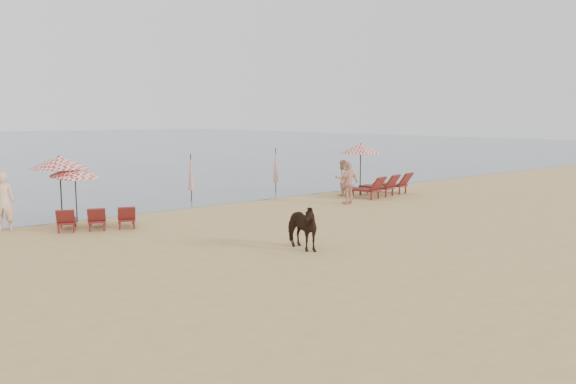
{
  "coord_description": "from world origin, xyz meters",
  "views": [
    {
      "loc": [
        -12.13,
        -10.09,
        3.68
      ],
      "look_at": [
        0.0,
        5.0,
        1.1
      ],
      "focal_mm": 35.0,
      "sensor_mm": 36.0,
      "label": 1
    }
  ],
  "objects_px": {
    "umbrella_closed_left": "(191,172)",
    "beachgoer_right_a": "(342,178)",
    "umbrella_open_right": "(361,148)",
    "lounger_cluster_left": "(97,218)",
    "beachgoer_right_b": "(349,183)",
    "umbrella_open_left_b": "(75,171)",
    "lounger_cluster_right": "(381,185)",
    "cow": "(300,226)",
    "beachgoer_left": "(3,202)",
    "umbrella_closed_right": "(276,165)",
    "umbrella_open_left_a": "(59,162)"
  },
  "relations": [
    {
      "from": "umbrella_open_left_b",
      "to": "umbrella_closed_right",
      "type": "xyz_separation_m",
      "value": [
        10.25,
        1.78,
        -0.48
      ]
    },
    {
      "from": "lounger_cluster_right",
      "to": "umbrella_closed_left",
      "type": "bearing_deg",
      "value": 143.15
    },
    {
      "from": "umbrella_closed_left",
      "to": "umbrella_open_left_b",
      "type": "bearing_deg",
      "value": -162.29
    },
    {
      "from": "umbrella_open_left_a",
      "to": "beachgoer_left",
      "type": "bearing_deg",
      "value": 178.75
    },
    {
      "from": "umbrella_closed_left",
      "to": "umbrella_closed_right",
      "type": "bearing_deg",
      "value": 0.0
    },
    {
      "from": "lounger_cluster_left",
      "to": "umbrella_open_left_a",
      "type": "bearing_deg",
      "value": 121.56
    },
    {
      "from": "umbrella_open_left_a",
      "to": "umbrella_open_right",
      "type": "bearing_deg",
      "value": -28.15
    },
    {
      "from": "umbrella_closed_left",
      "to": "lounger_cluster_left",
      "type": "bearing_deg",
      "value": -147.26
    },
    {
      "from": "umbrella_open_right",
      "to": "beachgoer_right_a",
      "type": "xyz_separation_m",
      "value": [
        -0.73,
        0.5,
        -1.38
      ]
    },
    {
      "from": "lounger_cluster_right",
      "to": "umbrella_open_left_b",
      "type": "height_order",
      "value": "umbrella_open_left_b"
    },
    {
      "from": "lounger_cluster_left",
      "to": "beachgoer_left",
      "type": "bearing_deg",
      "value": 167.72
    },
    {
      "from": "lounger_cluster_left",
      "to": "umbrella_open_left_b",
      "type": "xyz_separation_m",
      "value": [
        -0.08,
        1.75,
        1.46
      ]
    },
    {
      "from": "umbrella_open_right",
      "to": "beachgoer_right_b",
      "type": "distance_m",
      "value": 3.12
    },
    {
      "from": "beachgoer_right_b",
      "to": "umbrella_open_left_a",
      "type": "bearing_deg",
      "value": -23.32
    },
    {
      "from": "umbrella_open_right",
      "to": "beachgoer_right_b",
      "type": "xyz_separation_m",
      "value": [
        -2.35,
        -1.58,
        -1.31
      ]
    },
    {
      "from": "umbrella_closed_left",
      "to": "beachgoer_right_b",
      "type": "relative_size",
      "value": 1.15
    },
    {
      "from": "umbrella_open_left_b",
      "to": "umbrella_open_left_a",
      "type": "bearing_deg",
      "value": 128.04
    },
    {
      "from": "cow",
      "to": "beachgoer_right_a",
      "type": "bearing_deg",
      "value": 45.28
    },
    {
      "from": "lounger_cluster_left",
      "to": "cow",
      "type": "xyz_separation_m",
      "value": [
        3.4,
        -6.38,
        0.29
      ]
    },
    {
      "from": "lounger_cluster_left",
      "to": "umbrella_open_left_b",
      "type": "bearing_deg",
      "value": 113.5
    },
    {
      "from": "lounger_cluster_left",
      "to": "cow",
      "type": "relative_size",
      "value": 1.79
    },
    {
      "from": "lounger_cluster_right",
      "to": "umbrella_open_left_b",
      "type": "bearing_deg",
      "value": 160.57
    },
    {
      "from": "cow",
      "to": "umbrella_closed_right",
      "type": "bearing_deg",
      "value": 61.2
    },
    {
      "from": "beachgoer_left",
      "to": "beachgoer_right_b",
      "type": "xyz_separation_m",
      "value": [
        12.83,
        -2.92,
        -0.06
      ]
    },
    {
      "from": "umbrella_closed_right",
      "to": "umbrella_closed_left",
      "type": "bearing_deg",
      "value": -180.0
    },
    {
      "from": "beachgoer_left",
      "to": "beachgoer_right_a",
      "type": "xyz_separation_m",
      "value": [
        14.45,
        -0.84,
        -0.13
      ]
    },
    {
      "from": "beachgoer_right_a",
      "to": "umbrella_open_right",
      "type": "bearing_deg",
      "value": 147.2
    },
    {
      "from": "lounger_cluster_left",
      "to": "umbrella_closed_left",
      "type": "bearing_deg",
      "value": 53.67
    },
    {
      "from": "lounger_cluster_right",
      "to": "beachgoer_left",
      "type": "bearing_deg",
      "value": 162.45
    },
    {
      "from": "lounger_cluster_left",
      "to": "umbrella_closed_right",
      "type": "distance_m",
      "value": 10.81
    },
    {
      "from": "umbrella_open_right",
      "to": "umbrella_closed_left",
      "type": "distance_m",
      "value": 7.99
    },
    {
      "from": "lounger_cluster_right",
      "to": "cow",
      "type": "bearing_deg",
      "value": -159.48
    },
    {
      "from": "umbrella_closed_left",
      "to": "beachgoer_right_a",
      "type": "relative_size",
      "value": 1.25
    },
    {
      "from": "lounger_cluster_right",
      "to": "umbrella_open_left_a",
      "type": "xyz_separation_m",
      "value": [
        -13.83,
        2.73,
        1.62
      ]
    },
    {
      "from": "umbrella_open_left_a",
      "to": "umbrella_closed_right",
      "type": "distance_m",
      "value": 10.7
    },
    {
      "from": "umbrella_open_right",
      "to": "beachgoer_right_b",
      "type": "bearing_deg",
      "value": -155.45
    },
    {
      "from": "lounger_cluster_right",
      "to": "beachgoer_right_b",
      "type": "relative_size",
      "value": 1.91
    },
    {
      "from": "beachgoer_left",
      "to": "umbrella_open_left_a",
      "type": "bearing_deg",
      "value": -143.38
    },
    {
      "from": "umbrella_open_right",
      "to": "beachgoer_right_b",
      "type": "height_order",
      "value": "umbrella_open_right"
    },
    {
      "from": "lounger_cluster_left",
      "to": "beachgoer_right_b",
      "type": "bearing_deg",
      "value": 13.75
    },
    {
      "from": "umbrella_closed_left",
      "to": "beachgoer_right_a",
      "type": "bearing_deg",
      "value": -22.98
    },
    {
      "from": "lounger_cluster_left",
      "to": "beachgoer_left",
      "type": "height_order",
      "value": "beachgoer_left"
    },
    {
      "from": "umbrella_open_left_a",
      "to": "beachgoer_right_a",
      "type": "height_order",
      "value": "umbrella_open_left_a"
    },
    {
      "from": "umbrella_closed_left",
      "to": "beachgoer_right_a",
      "type": "height_order",
      "value": "umbrella_closed_left"
    },
    {
      "from": "umbrella_open_left_b",
      "to": "beachgoer_right_b",
      "type": "distance_m",
      "value": 10.93
    },
    {
      "from": "beachgoer_left",
      "to": "beachgoer_right_a",
      "type": "relative_size",
      "value": 1.16
    },
    {
      "from": "umbrella_open_left_b",
      "to": "umbrella_open_right",
      "type": "bearing_deg",
      "value": -2.1
    },
    {
      "from": "umbrella_closed_left",
      "to": "cow",
      "type": "height_order",
      "value": "umbrella_closed_left"
    },
    {
      "from": "umbrella_open_left_a",
      "to": "umbrella_open_right",
      "type": "height_order",
      "value": "umbrella_open_right"
    },
    {
      "from": "cow",
      "to": "beachgoer_right_b",
      "type": "bearing_deg",
      "value": 41.55
    }
  ]
}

